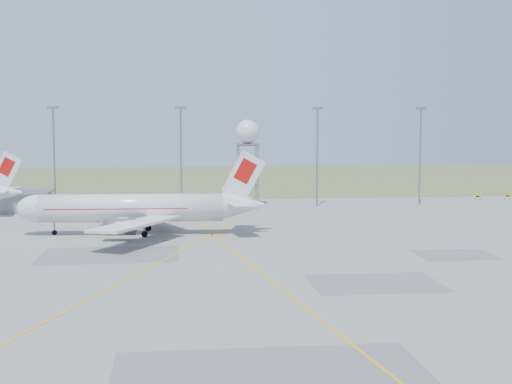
{
  "coord_description": "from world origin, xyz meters",
  "views": [
    {
      "loc": [
        -11.54,
        -78.59,
        17.33
      ],
      "look_at": [
        2.25,
        40.0,
        5.61
      ],
      "focal_mm": 50.0,
      "sensor_mm": 36.0,
      "label": 1
    }
  ],
  "objects": [
    {
      "name": "fire_truck",
      "position": [
        -24.12,
        47.67,
        1.56
      ],
      "size": [
        8.53,
        4.81,
        3.24
      ],
      "rotation": [
        0.0,
        0.0,
        -0.25
      ],
      "color": "yellow",
      "rests_on": "ground"
    },
    {
      "name": "baggage_tug",
      "position": [
        -28.34,
        58.32,
        0.58
      ],
      "size": [
        2.11,
        1.79,
        1.52
      ],
      "rotation": [
        0.0,
        0.0,
        -0.13
      ],
      "color": "#B80D0E",
      "rests_on": "ground"
    },
    {
      "name": "ground",
      "position": [
        0.0,
        0.0,
        0.0
      ],
      "size": [
        400.0,
        400.0,
        0.0
      ],
      "primitive_type": "plane",
      "color": "gray",
      "rests_on": "ground"
    },
    {
      "name": "radar_tower",
      "position": [
        3.72,
        67.75,
        10.02
      ],
      "size": [
        4.93,
        4.93,
        17.86
      ],
      "color": "gray",
      "rests_on": "ground"
    },
    {
      "name": "mast_a",
      "position": [
        -35.0,
        66.0,
        12.07
      ],
      "size": [
        2.2,
        0.5,
        20.5
      ],
      "color": "gray",
      "rests_on": "ground"
    },
    {
      "name": "mast_d",
      "position": [
        40.0,
        66.0,
        12.07
      ],
      "size": [
        2.2,
        0.5,
        20.5
      ],
      "color": "gray",
      "rests_on": "ground"
    },
    {
      "name": "airliner_main",
      "position": [
        -17.34,
        32.25,
        4.01
      ],
      "size": [
        38.44,
        37.32,
        13.07
      ],
      "rotation": [
        0.0,
        0.0,
        3.09
      ],
      "color": "silver",
      "rests_on": "ground"
    },
    {
      "name": "grass_strip",
      "position": [
        0.0,
        140.0,
        0.01
      ],
      "size": [
        400.0,
        120.0,
        0.03
      ],
      "primitive_type": "cube",
      "color": "#526336",
      "rests_on": "ground"
    },
    {
      "name": "mast_c",
      "position": [
        18.0,
        66.0,
        12.07
      ],
      "size": [
        2.2,
        0.5,
        20.5
      ],
      "color": "gray",
      "rests_on": "ground"
    },
    {
      "name": "building_grey",
      "position": [
        -45.0,
        64.0,
        1.97
      ],
      "size": [
        19.0,
        10.0,
        3.9
      ],
      "color": "gray",
      "rests_on": "ground"
    },
    {
      "name": "taxi_sign_far",
      "position": [
        62.6,
        72.0,
        0.89
      ],
      "size": [
        1.6,
        0.17,
        1.2
      ],
      "color": "black",
      "rests_on": "ground"
    },
    {
      "name": "taxi_sign_near",
      "position": [
        55.6,
        72.0,
        0.89
      ],
      "size": [
        1.6,
        0.17,
        1.2
      ],
      "color": "black",
      "rests_on": "ground"
    },
    {
      "name": "mast_b",
      "position": [
        -10.0,
        66.0,
        12.07
      ],
      "size": [
        2.2,
        0.5,
        20.5
      ],
      "color": "gray",
      "rests_on": "ground"
    }
  ]
}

